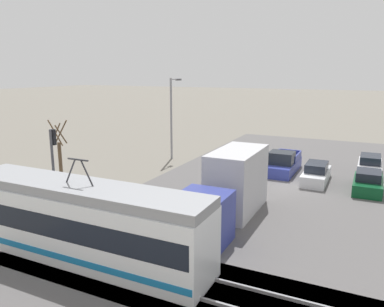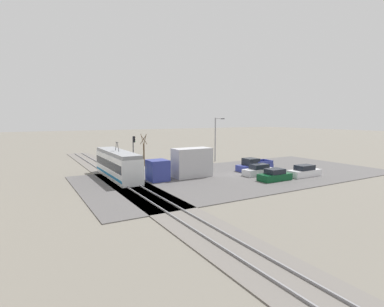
{
  "view_description": "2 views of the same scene",
  "coord_description": "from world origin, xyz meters",
  "views": [
    {
      "loc": [
        -5.02,
        27.18,
        8.35
      ],
      "look_at": [
        6.16,
        3.98,
        2.69
      ],
      "focal_mm": 35.0,
      "sensor_mm": 36.0,
      "label": 1
    },
    {
      "loc": [
        -31.53,
        25.91,
        7.77
      ],
      "look_at": [
        2.56,
        6.24,
        3.05
      ],
      "focal_mm": 28.0,
      "sensor_mm": 36.0,
      "label": 2
    }
  ],
  "objects": [
    {
      "name": "street_lamp_near_crossing",
      "position": [
        12.27,
        -4.32,
        4.5
      ],
      "size": [
        0.36,
        1.95,
        7.76
      ],
      "color": "gray",
      "rests_on": "ground"
    },
    {
      "name": "pickup_truck",
      "position": [
        1.3,
        -3.5,
        0.78
      ],
      "size": [
        2.1,
        5.49,
        1.86
      ],
      "color": "navy",
      "rests_on": "ground"
    },
    {
      "name": "ground_plane",
      "position": [
        0.0,
        0.0,
        0.0
      ],
      "size": [
        320.0,
        320.0,
        0.0
      ],
      "primitive_type": "plane",
      "color": "slate"
    },
    {
      "name": "sedan_car_1",
      "position": [
        -5.22,
        -1.05,
        0.68
      ],
      "size": [
        1.87,
        4.23,
        1.45
      ],
      "color": "#0C4723",
      "rests_on": "ground"
    },
    {
      "name": "rail_bed",
      "position": [
        0.0,
        15.22,
        0.05
      ],
      "size": [
        73.64,
        4.4,
        0.22
      ],
      "color": "slate",
      "rests_on": "ground"
    },
    {
      "name": "no_parking_sign",
      "position": [
        13.73,
        11.96,
        1.29
      ],
      "size": [
        0.32,
        0.08,
        2.09
      ],
      "color": "gray",
      "rests_on": "ground"
    },
    {
      "name": "street_tree",
      "position": [
        13.91,
        8.67,
        2.36
      ],
      "size": [
        1.22,
        1.01,
        5.19
      ],
      "color": "brown",
      "rests_on": "ground"
    },
    {
      "name": "sedan_car_0",
      "position": [
        -1.6,
        -1.81,
        0.69
      ],
      "size": [
        1.72,
        4.63,
        1.48
      ],
      "rotation": [
        0.0,
        0.0,
        3.14
      ],
      "color": "silver",
      "rests_on": "ground"
    },
    {
      "name": "traffic_light_pole",
      "position": [
        12.07,
        11.01,
        3.24
      ],
      "size": [
        0.28,
        0.47,
        4.98
      ],
      "color": "#47474C",
      "rests_on": "ground"
    },
    {
      "name": "light_rail_tram",
      "position": [
        6.2,
        15.22,
        1.76
      ],
      "size": [
        12.28,
        2.62,
        4.6
      ],
      "color": "white",
      "rests_on": "ground"
    },
    {
      "name": "box_truck",
      "position": [
        1.89,
        7.81,
        1.81
      ],
      "size": [
        2.46,
        8.53,
        3.76
      ],
      "color": "navy",
      "rests_on": "ground"
    },
    {
      "name": "sedan_car_2",
      "position": [
        -5.27,
        -6.38,
        0.7
      ],
      "size": [
        1.8,
        4.73,
        1.5
      ],
      "rotation": [
        0.0,
        0.0,
        3.14
      ],
      "color": "silver",
      "rests_on": "ground"
    },
    {
      "name": "road_surface",
      "position": [
        0.0,
        0.0,
        0.04
      ],
      "size": [
        20.13,
        42.18,
        0.08
      ],
      "color": "#565454",
      "rests_on": "ground"
    }
  ]
}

